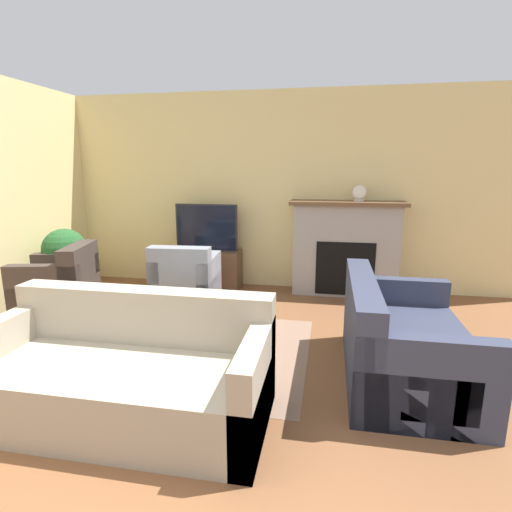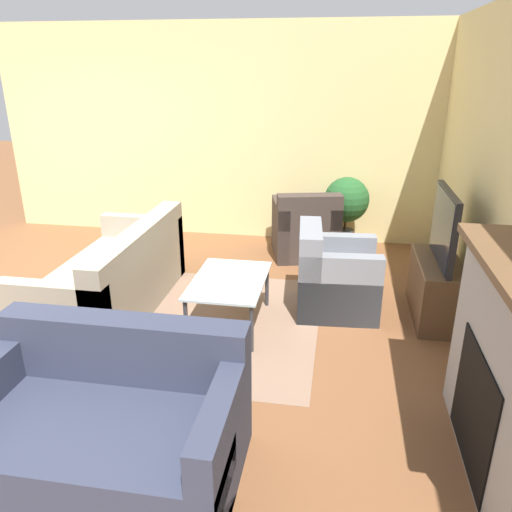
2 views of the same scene
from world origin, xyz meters
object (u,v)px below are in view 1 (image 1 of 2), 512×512
couch_sectional (127,376)px  armchair_by_window (60,288)px  couch_loveseat (400,345)px  armchair_accent (186,286)px  mantel_clock (359,193)px  potted_plant (65,253)px  tv (207,227)px  coffee_table (197,306)px

couch_sectional → armchair_by_window: same height
couch_loveseat → armchair_accent: size_ratio=1.84×
couch_loveseat → armchair_accent: 2.56m
armchair_by_window → mantel_clock: size_ratio=4.41×
armchair_accent → potted_plant: (-1.65, 0.10, 0.31)m
potted_plant → tv: bearing=26.9°
armchair_accent → coffee_table: armchair_accent is taller
couch_sectional → mantel_clock: (1.69, 3.07, 1.08)m
couch_loveseat → coffee_table: 1.84m
couch_loveseat → armchair_accent: bearing=61.8°
couch_sectional → armchair_accent: same height
couch_loveseat → potted_plant: bearing=71.5°
couch_sectional → mantel_clock: mantel_clock is taller
couch_loveseat → mantel_clock: 2.48m
couch_loveseat → coffee_table: size_ratio=1.63×
armchair_by_window → potted_plant: 0.62m
tv → armchair_accent: size_ratio=1.06×
tv → couch_sectional: 3.06m
couch_loveseat → mantel_clock: mantel_clock is taller
couch_sectional → couch_loveseat: size_ratio=1.29×
coffee_table → potted_plant: (-2.10, 1.00, 0.22)m
couch_loveseat → potted_plant: size_ratio=1.62×
tv → armchair_by_window: bearing=-136.9°
couch_sectional → coffee_table: size_ratio=2.10×
tv → couch_loveseat: tv is taller
couch_loveseat → mantel_clock: size_ratio=7.22×
couch_loveseat → coffee_table: (-1.81, 0.31, 0.11)m
couch_loveseat → tv: bearing=46.9°
armchair_accent → couch_sectional: bearing=94.9°
couch_loveseat → armchair_accent: same height
couch_loveseat → couch_sectional: bearing=113.8°
armchair_accent → mantel_clock: 2.50m
tv → armchair_accent: tv is taller
armchair_by_window → armchair_accent: size_ratio=1.12×
coffee_table → armchair_accent: bearing=116.4°
armchair_by_window → potted_plant: potted_plant is taller
tv → couch_loveseat: bearing=-43.1°
couch_sectional → coffee_table: bearing=84.2°
couch_loveseat → armchair_by_window: bearing=77.2°
tv → mantel_clock: 2.10m
couch_loveseat → potted_plant: (-3.91, 1.31, 0.33)m
tv → couch_sectional: bearing=-83.3°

